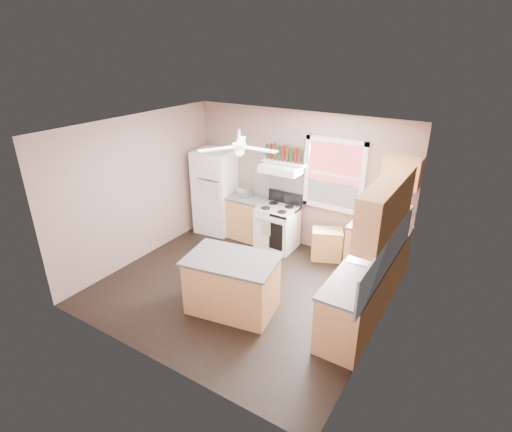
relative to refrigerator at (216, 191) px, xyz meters
The scene contains 32 objects.
floor 2.55m from the refrigerator, 42.76° to the right, with size 4.50×4.50×0.00m, color black.
ceiling 3.00m from the refrigerator, 42.76° to the right, with size 4.50×4.50×0.00m, color white.
wall_back 1.86m from the refrigerator, 12.87° to the left, with size 4.50×0.05×2.70m, color #83675E.
wall_right 4.37m from the refrigerator, 21.94° to the right, with size 0.05×4.00×2.70m, color #83675E.
wall_left 1.76m from the refrigerator, 107.73° to the right, with size 0.05×4.00×2.70m, color #83675E.
backsplash_back 2.25m from the refrigerator, ahead, with size 2.90×0.03×0.55m, color white.
backsplash_right 4.21m from the refrigerator, 18.35° to the right, with size 0.03×2.60×0.55m, color white.
window_view 2.63m from the refrigerator, ahead, with size 1.00×0.02×1.20m, color maroon.
window_frame 2.62m from the refrigerator, ahead, with size 1.16×0.07×1.36m, color white.
refrigerator is the anchor object (origin of this frame).
base_cabinet_left 0.84m from the refrigerator, ahead, with size 0.90×0.60×0.86m, color tan.
counter_left 0.70m from the refrigerator, ahead, with size 0.92×0.62×0.04m, color #4E4E50.
toaster 0.72m from the refrigerator, ahead, with size 0.28×0.16×0.18m, color silver.
stove 1.60m from the refrigerator, ahead, with size 0.74×0.64×0.86m, color white.
range_hood 1.69m from the refrigerator, ahead, with size 0.78×0.50×0.14m, color white.
bottle_shelf 1.75m from the refrigerator, ahead, with size 0.90×0.26×0.03m, color white.
cart 2.64m from the refrigerator, ahead, with size 0.57×0.38×0.57m, color tan.
base_cabinet_corner 3.54m from the refrigerator, ahead, with size 1.00×0.60×0.86m, color tan.
base_cabinet_right 3.96m from the refrigerator, 19.66° to the right, with size 0.60×2.20×0.86m, color tan.
counter_corner 3.51m from the refrigerator, ahead, with size 1.02×0.62×0.04m, color #4E4E50.
counter_right 3.93m from the refrigerator, 19.71° to the right, with size 0.62×2.22×0.04m, color #4E4E50.
sink 3.86m from the refrigerator, 16.91° to the right, with size 0.55×0.45×0.03m, color silver.
faucet 4.02m from the refrigerator, 16.25° to the right, with size 0.03×0.03×0.14m, color silver.
upper_cabinet_right 4.09m from the refrigerator, 16.33° to the right, with size 0.33×1.80×0.76m, color tan.
upper_cabinet_corner 3.85m from the refrigerator, ahead, with size 0.60×0.33×0.52m, color tan.
paper_towel 3.85m from the refrigerator, ahead, with size 0.12×0.12×0.26m, color white.
island 2.96m from the refrigerator, 47.93° to the right, with size 1.29×0.81×0.86m, color tan.
island_top 2.92m from the refrigerator, 47.93° to the right, with size 1.36×0.89×0.04m, color #4E4E50.
ceiling_fan_hub 2.85m from the refrigerator, 42.76° to the right, with size 0.20×0.20×0.08m, color white.
soap_bottle 4.06m from the refrigerator, 17.99° to the right, with size 0.08×0.08×0.22m, color silver.
red_caddy 3.82m from the refrigerator, 10.23° to the right, with size 0.18×0.12×0.10m, color red.
wine_bottles 1.83m from the refrigerator, ahead, with size 0.86×0.06×0.31m.
Camera 1 is at (3.25, -4.72, 3.86)m, focal length 28.00 mm.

